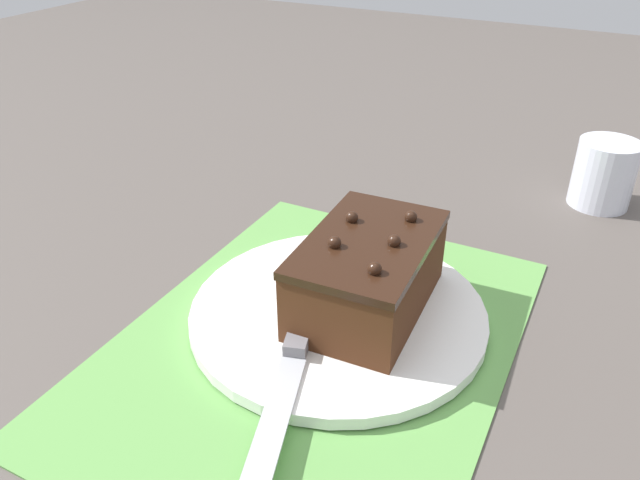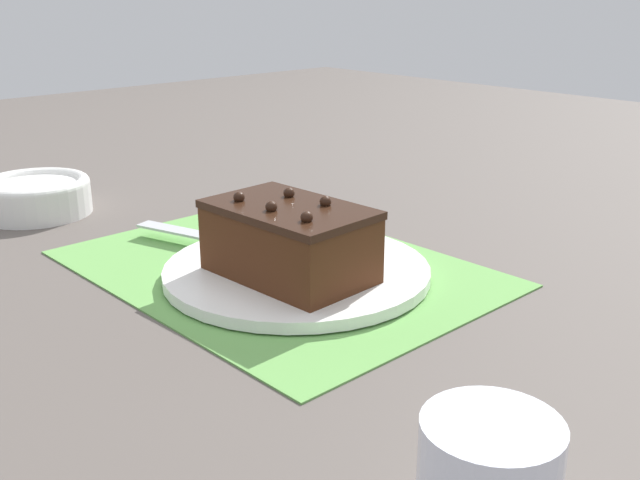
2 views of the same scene
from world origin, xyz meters
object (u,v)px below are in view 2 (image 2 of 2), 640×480
cake_plate (297,271)px  serving_knife (247,242)px  small_bowl (35,195)px  chocolate_cake (289,241)px

cake_plate → serving_knife: 0.09m
small_bowl → serving_knife: bearing=-163.4°
chocolate_cake → serving_knife: bearing=-13.2°
serving_knife → small_bowl: (0.34, 0.10, 0.01)m
cake_plate → serving_knife: (0.09, -0.00, 0.01)m
cake_plate → serving_knife: bearing=-0.6°
cake_plate → chocolate_cake: size_ratio=1.65×
chocolate_cake → small_bowl: 0.45m
serving_knife → small_bowl: small_bowl is taller
chocolate_cake → cake_plate: bearing=-56.6°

